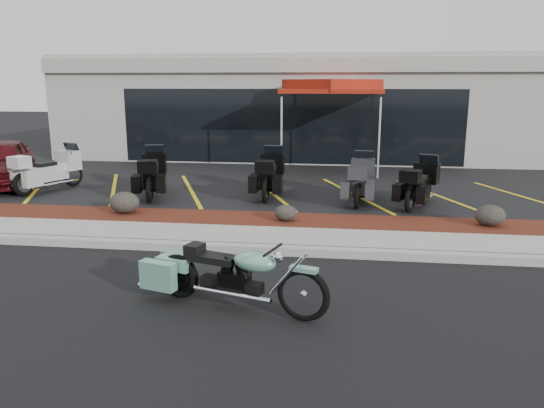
# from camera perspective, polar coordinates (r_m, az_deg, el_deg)

# --- Properties ---
(ground) EXTENTS (90.00, 90.00, 0.00)m
(ground) POSITION_cam_1_polar(r_m,az_deg,el_deg) (8.86, -4.99, -6.99)
(ground) COLOR black
(ground) RESTS_ON ground
(curb) EXTENTS (24.00, 0.25, 0.15)m
(curb) POSITION_cam_1_polar(r_m,az_deg,el_deg) (9.67, -3.85, -4.78)
(curb) COLOR gray
(curb) RESTS_ON ground
(sidewalk) EXTENTS (24.00, 1.20, 0.15)m
(sidewalk) POSITION_cam_1_polar(r_m,az_deg,el_deg) (10.33, -3.09, -3.61)
(sidewalk) COLOR gray
(sidewalk) RESTS_ON ground
(mulch_bed) EXTENTS (24.00, 1.20, 0.16)m
(mulch_bed) POSITION_cam_1_polar(r_m,az_deg,el_deg) (11.46, -1.99, -1.89)
(mulch_bed) COLOR #3E130E
(mulch_bed) RESTS_ON ground
(upper_lot) EXTENTS (26.00, 9.60, 0.15)m
(upper_lot) POSITION_cam_1_polar(r_m,az_deg,el_deg) (16.69, 1.06, 2.80)
(upper_lot) COLOR black
(upper_lot) RESTS_ON ground
(dealership_building) EXTENTS (18.00, 8.16, 4.00)m
(dealership_building) POSITION_cam_1_polar(r_m,az_deg,el_deg) (22.69, 2.90, 10.38)
(dealership_building) COLOR gray
(dealership_building) RESTS_ON ground
(boulder_left) EXTENTS (0.68, 0.56, 0.48)m
(boulder_left) POSITION_cam_1_polar(r_m,az_deg,el_deg) (12.28, -15.59, 0.16)
(boulder_left) COLOR black
(boulder_left) RESTS_ON mulch_bed
(boulder_mid) EXTENTS (0.48, 0.40, 0.34)m
(boulder_mid) POSITION_cam_1_polar(r_m,az_deg,el_deg) (11.18, 1.47, -0.95)
(boulder_mid) COLOR black
(boulder_mid) RESTS_ON mulch_bed
(boulder_right) EXTENTS (0.61, 0.51, 0.43)m
(boulder_right) POSITION_cam_1_polar(r_m,az_deg,el_deg) (11.66, 22.41, -1.13)
(boulder_right) COLOR black
(boulder_right) RESTS_ON mulch_bed
(hero_cruiser) EXTENTS (2.78, 1.44, 0.95)m
(hero_cruiser) POSITION_cam_1_polar(r_m,az_deg,el_deg) (6.83, 3.41, -8.89)
(hero_cruiser) COLOR #66A08C
(hero_cruiser) RESTS_ON ground
(touring_white) EXTENTS (1.55, 2.27, 1.24)m
(touring_white) POSITION_cam_1_polar(r_m,az_deg,el_deg) (15.88, -20.70, 3.98)
(touring_white) COLOR silver
(touring_white) RESTS_ON upper_lot
(touring_black_front) EXTENTS (1.32, 2.29, 1.25)m
(touring_black_front) POSITION_cam_1_polar(r_m,az_deg,el_deg) (14.63, -12.44, 3.85)
(touring_black_front) COLOR black
(touring_black_front) RESTS_ON upper_lot
(touring_black_mid) EXTENTS (0.82, 2.13, 1.24)m
(touring_black_mid) POSITION_cam_1_polar(r_m,az_deg,el_deg) (14.28, 0.17, 3.90)
(touring_black_mid) COLOR black
(touring_black_mid) RESTS_ON upper_lot
(touring_grey) EXTENTS (1.01, 2.12, 1.19)m
(touring_grey) POSITION_cam_1_polar(r_m,az_deg,el_deg) (13.76, 9.79, 3.27)
(touring_grey) COLOR #333438
(touring_grey) RESTS_ON upper_lot
(touring_black_rear) EXTENTS (1.48, 2.14, 1.16)m
(touring_black_rear) POSITION_cam_1_polar(r_m,az_deg,el_deg) (13.60, 16.38, 2.75)
(touring_black_rear) COLOR black
(touring_black_rear) RESTS_ON upper_lot
(traffic_cone) EXTENTS (0.42, 0.42, 0.43)m
(traffic_cone) POSITION_cam_1_polar(r_m,az_deg,el_deg) (15.59, 0.50, 3.17)
(traffic_cone) COLOR #D35E07
(traffic_cone) RESTS_ON upper_lot
(popup_canopy) EXTENTS (3.89, 3.89, 2.96)m
(popup_canopy) POSITION_cam_1_polar(r_m,az_deg,el_deg) (17.79, 6.47, 12.31)
(popup_canopy) COLOR silver
(popup_canopy) RESTS_ON upper_lot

